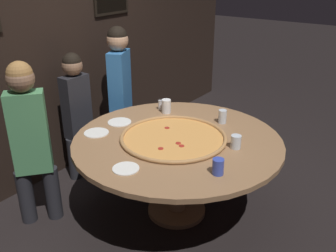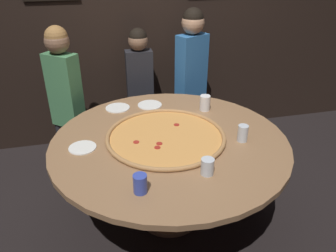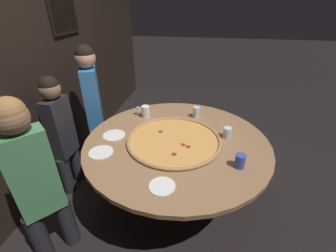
{
  "view_description": "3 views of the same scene",
  "coord_description": "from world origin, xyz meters",
  "px_view_note": "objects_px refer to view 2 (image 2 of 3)",
  "views": [
    {
      "loc": [
        -2.33,
        -1.57,
        2.1
      ],
      "look_at": [
        -0.06,
        0.05,
        0.86
      ],
      "focal_mm": 40.0,
      "sensor_mm": 36.0,
      "label": 1
    },
    {
      "loc": [
        -0.5,
        -2.03,
        1.97
      ],
      "look_at": [
        -0.01,
        -0.01,
        0.85
      ],
      "focal_mm": 35.0,
      "sensor_mm": 36.0,
      "label": 2
    },
    {
      "loc": [
        -1.79,
        -0.23,
        1.91
      ],
      "look_at": [
        -0.01,
        0.08,
        0.89
      ],
      "focal_mm": 24.0,
      "sensor_mm": 36.0,
      "label": 3
    }
  ],
  "objects_px": {
    "giant_pizza": "(166,136)",
    "white_plate_beside_cup": "(82,148)",
    "drink_cup_front_edge": "(207,167)",
    "diner_side_left": "(140,83)",
    "white_plate_near_front": "(118,108)",
    "condiment_shaker": "(205,100)",
    "white_plate_right_side": "(150,105)",
    "drink_cup_centre_back": "(205,103)",
    "drink_cup_beside_pizza": "(140,184)",
    "dining_table": "(170,152)",
    "diner_far_left": "(191,73)",
    "diner_far_right": "(65,94)",
    "drink_cup_far_left": "(243,133)"
  },
  "relations": [
    {
      "from": "drink_cup_far_left",
      "to": "white_plate_near_front",
      "type": "xyz_separation_m",
      "value": [
        -0.83,
        0.77,
        -0.06
      ]
    },
    {
      "from": "giant_pizza",
      "to": "diner_far_left",
      "type": "height_order",
      "value": "diner_far_left"
    },
    {
      "from": "giant_pizza",
      "to": "diner_side_left",
      "type": "bearing_deg",
      "value": 90.37
    },
    {
      "from": "condiment_shaker",
      "to": "diner_far_left",
      "type": "relative_size",
      "value": 0.06
    },
    {
      "from": "drink_cup_centre_back",
      "to": "condiment_shaker",
      "type": "height_order",
      "value": "drink_cup_centre_back"
    },
    {
      "from": "white_plate_near_front",
      "to": "condiment_shaker",
      "type": "distance_m",
      "value": 0.78
    },
    {
      "from": "diner_side_left",
      "to": "white_plate_right_side",
      "type": "bearing_deg",
      "value": 91.35
    },
    {
      "from": "giant_pizza",
      "to": "white_plate_beside_cup",
      "type": "height_order",
      "value": "giant_pizza"
    },
    {
      "from": "dining_table",
      "to": "drink_cup_beside_pizza",
      "type": "distance_m",
      "value": 0.65
    },
    {
      "from": "white_plate_right_side",
      "to": "diner_far_right",
      "type": "xyz_separation_m",
      "value": [
        -0.74,
        0.29,
        0.06
      ]
    },
    {
      "from": "white_plate_near_front",
      "to": "diner_side_left",
      "type": "height_order",
      "value": "diner_side_left"
    },
    {
      "from": "dining_table",
      "to": "drink_cup_far_left",
      "type": "distance_m",
      "value": 0.56
    },
    {
      "from": "white_plate_right_side",
      "to": "diner_far_right",
      "type": "bearing_deg",
      "value": 158.18
    },
    {
      "from": "white_plate_right_side",
      "to": "white_plate_near_front",
      "type": "bearing_deg",
      "value": 178.97
    },
    {
      "from": "drink_cup_centre_back",
      "to": "diner_side_left",
      "type": "bearing_deg",
      "value": 119.82
    },
    {
      "from": "white_plate_right_side",
      "to": "white_plate_near_front",
      "type": "xyz_separation_m",
      "value": [
        -0.29,
        0.01,
        0.0
      ]
    },
    {
      "from": "diner_far_right",
      "to": "drink_cup_centre_back",
      "type": "bearing_deg",
      "value": -162.84
    },
    {
      "from": "drink_cup_front_edge",
      "to": "diner_side_left",
      "type": "relative_size",
      "value": 0.08
    },
    {
      "from": "drink_cup_beside_pizza",
      "to": "diner_side_left",
      "type": "xyz_separation_m",
      "value": [
        0.27,
        1.74,
        -0.06
      ]
    },
    {
      "from": "white_plate_right_side",
      "to": "diner_side_left",
      "type": "distance_m",
      "value": 0.57
    },
    {
      "from": "drink_cup_centre_back",
      "to": "diner_side_left",
      "type": "distance_m",
      "value": 0.9
    },
    {
      "from": "drink_cup_beside_pizza",
      "to": "condiment_shaker",
      "type": "relative_size",
      "value": 1.2
    },
    {
      "from": "drink_cup_beside_pizza",
      "to": "drink_cup_front_edge",
      "type": "bearing_deg",
      "value": 9.99
    },
    {
      "from": "condiment_shaker",
      "to": "diner_side_left",
      "type": "distance_m",
      "value": 0.83
    },
    {
      "from": "giant_pizza",
      "to": "white_plate_beside_cup",
      "type": "xyz_separation_m",
      "value": [
        -0.6,
        -0.01,
        -0.01
      ]
    },
    {
      "from": "drink_cup_front_edge",
      "to": "drink_cup_far_left",
      "type": "xyz_separation_m",
      "value": [
        0.38,
        0.32,
        0.01
      ]
    },
    {
      "from": "drink_cup_front_edge",
      "to": "condiment_shaker",
      "type": "relative_size",
      "value": 1.11
    },
    {
      "from": "dining_table",
      "to": "white_plate_right_side",
      "type": "xyz_separation_m",
      "value": [
        -0.03,
        0.62,
        0.12
      ]
    },
    {
      "from": "giant_pizza",
      "to": "white_plate_near_front",
      "type": "relative_size",
      "value": 4.21
    },
    {
      "from": "dining_table",
      "to": "drink_cup_beside_pizza",
      "type": "xyz_separation_m",
      "value": [
        -0.31,
        -0.55,
        0.17
      ]
    },
    {
      "from": "drink_cup_beside_pizza",
      "to": "white_plate_near_front",
      "type": "bearing_deg",
      "value": 90.69
    },
    {
      "from": "diner_far_left",
      "to": "white_plate_right_side",
      "type": "bearing_deg",
      "value": 16.83
    },
    {
      "from": "drink_cup_front_edge",
      "to": "condiment_shaker",
      "type": "xyz_separation_m",
      "value": [
        0.32,
        0.98,
        -0.0
      ]
    },
    {
      "from": "drink_cup_far_left",
      "to": "diner_side_left",
      "type": "xyz_separation_m",
      "value": [
        -0.54,
        1.34,
        -0.06
      ]
    },
    {
      "from": "giant_pizza",
      "to": "condiment_shaker",
      "type": "bearing_deg",
      "value": 46.0
    },
    {
      "from": "giant_pizza",
      "to": "white_plate_right_side",
      "type": "xyz_separation_m",
      "value": [
        -0.01,
        0.6,
        -0.01
      ]
    },
    {
      "from": "drink_cup_beside_pizza",
      "to": "diner_side_left",
      "type": "height_order",
      "value": "diner_side_left"
    },
    {
      "from": "white_plate_beside_cup",
      "to": "diner_side_left",
      "type": "distance_m",
      "value": 1.32
    },
    {
      "from": "drink_cup_far_left",
      "to": "condiment_shaker",
      "type": "xyz_separation_m",
      "value": [
        -0.06,
        0.66,
        -0.01
      ]
    },
    {
      "from": "white_plate_right_side",
      "to": "condiment_shaker",
      "type": "distance_m",
      "value": 0.5
    },
    {
      "from": "drink_cup_beside_pizza",
      "to": "diner_far_right",
      "type": "distance_m",
      "value": 1.53
    },
    {
      "from": "giant_pizza",
      "to": "white_plate_near_front",
      "type": "bearing_deg",
      "value": 116.28
    },
    {
      "from": "drink_cup_beside_pizza",
      "to": "condiment_shaker",
      "type": "distance_m",
      "value": 1.3
    },
    {
      "from": "dining_table",
      "to": "drink_cup_front_edge",
      "type": "distance_m",
      "value": 0.52
    },
    {
      "from": "drink_cup_beside_pizza",
      "to": "diner_far_right",
      "type": "xyz_separation_m",
      "value": [
        -0.46,
        1.46,
        0.01
      ]
    },
    {
      "from": "giant_pizza",
      "to": "drink_cup_centre_back",
      "type": "distance_m",
      "value": 0.59
    },
    {
      "from": "drink_cup_far_left",
      "to": "condiment_shaker",
      "type": "relative_size",
      "value": 1.28
    },
    {
      "from": "dining_table",
      "to": "drink_cup_front_edge",
      "type": "relative_size",
      "value": 16.22
    },
    {
      "from": "drink_cup_centre_back",
      "to": "diner_far_left",
      "type": "distance_m",
      "value": 0.68
    },
    {
      "from": "dining_table",
      "to": "diner_far_left",
      "type": "distance_m",
      "value": 1.22
    }
  ]
}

